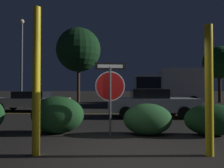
{
  "coord_description": "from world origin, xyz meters",
  "views": [
    {
      "loc": [
        -0.07,
        -4.79,
        1.4
      ],
      "look_at": [
        -0.56,
        4.78,
        1.61
      ],
      "focal_mm": 35.0,
      "sensor_mm": 36.0,
      "label": 1
    }
  ],
  "objects_px": {
    "hedge_bush_2": "(147,119)",
    "tree_1": "(79,50)",
    "passing_car_1": "(30,101)",
    "passing_car_2": "(151,103)",
    "street_lamp": "(22,55)",
    "delivery_truck": "(168,86)",
    "yellow_pole_left": "(36,81)",
    "yellow_pole_right": "(209,90)",
    "hedge_bush_1": "(57,115)",
    "hedge_bush_3": "(212,120)",
    "stop_sign": "(110,85)",
    "tree_0": "(219,63)"
  },
  "relations": [
    {
      "from": "yellow_pole_left",
      "to": "hedge_bush_2",
      "type": "distance_m",
      "value": 3.52
    },
    {
      "from": "street_lamp",
      "to": "delivery_truck",
      "type": "bearing_deg",
      "value": 3.85
    },
    {
      "from": "hedge_bush_2",
      "to": "passing_car_1",
      "type": "distance_m",
      "value": 9.35
    },
    {
      "from": "passing_car_1",
      "to": "hedge_bush_2",
      "type": "bearing_deg",
      "value": -135.26
    },
    {
      "from": "yellow_pole_right",
      "to": "hedge_bush_1",
      "type": "xyz_separation_m",
      "value": [
        -3.87,
        2.09,
        -0.8
      ]
    },
    {
      "from": "hedge_bush_2",
      "to": "street_lamp",
      "type": "bearing_deg",
      "value": 129.84
    },
    {
      "from": "passing_car_1",
      "to": "street_lamp",
      "type": "height_order",
      "value": "street_lamp"
    },
    {
      "from": "hedge_bush_2",
      "to": "tree_1",
      "type": "distance_m",
      "value": 17.71
    },
    {
      "from": "hedge_bush_1",
      "to": "delivery_truck",
      "type": "bearing_deg",
      "value": 63.61
    },
    {
      "from": "passing_car_1",
      "to": "passing_car_2",
      "type": "bearing_deg",
      "value": -108.44
    },
    {
      "from": "tree_0",
      "to": "stop_sign",
      "type": "bearing_deg",
      "value": -122.05
    },
    {
      "from": "street_lamp",
      "to": "tree_1",
      "type": "xyz_separation_m",
      "value": [
        3.69,
        5.14,
        1.32
      ]
    },
    {
      "from": "street_lamp",
      "to": "hedge_bush_1",
      "type": "bearing_deg",
      "value": -59.72
    },
    {
      "from": "hedge_bush_2",
      "to": "passing_car_2",
      "type": "bearing_deg",
      "value": 81.39
    },
    {
      "from": "hedge_bush_1",
      "to": "street_lamp",
      "type": "relative_size",
      "value": 0.23
    },
    {
      "from": "delivery_truck",
      "to": "tree_0",
      "type": "xyz_separation_m",
      "value": [
        6.12,
        4.33,
        2.45
      ]
    },
    {
      "from": "yellow_pole_left",
      "to": "delivery_truck",
      "type": "xyz_separation_m",
      "value": [
        5.55,
        13.92,
        0.07
      ]
    },
    {
      "from": "stop_sign",
      "to": "delivery_truck",
      "type": "distance_m",
      "value": 12.68
    },
    {
      "from": "delivery_truck",
      "to": "hedge_bush_2",
      "type": "bearing_deg",
      "value": 165.19
    },
    {
      "from": "yellow_pole_left",
      "to": "yellow_pole_right",
      "type": "bearing_deg",
      "value": 2.55
    },
    {
      "from": "hedge_bush_2",
      "to": "passing_car_1",
      "type": "xyz_separation_m",
      "value": [
        -6.54,
        6.68,
        0.17
      ]
    },
    {
      "from": "hedge_bush_2",
      "to": "hedge_bush_1",
      "type": "bearing_deg",
      "value": 177.93
    },
    {
      "from": "hedge_bush_1",
      "to": "tree_1",
      "type": "relative_size",
      "value": 0.21
    },
    {
      "from": "stop_sign",
      "to": "street_lamp",
      "type": "distance_m",
      "value": 14.02
    },
    {
      "from": "yellow_pole_right",
      "to": "hedge_bush_2",
      "type": "height_order",
      "value": "yellow_pole_right"
    },
    {
      "from": "delivery_truck",
      "to": "tree_1",
      "type": "xyz_separation_m",
      "value": [
        -8.43,
        4.33,
        3.87
      ]
    },
    {
      "from": "yellow_pole_left",
      "to": "passing_car_2",
      "type": "bearing_deg",
      "value": 63.33
    },
    {
      "from": "delivery_truck",
      "to": "passing_car_1",
      "type": "bearing_deg",
      "value": 117.54
    },
    {
      "from": "hedge_bush_2",
      "to": "street_lamp",
      "type": "distance_m",
      "value": 14.73
    },
    {
      "from": "hedge_bush_3",
      "to": "tree_1",
      "type": "height_order",
      "value": "tree_1"
    },
    {
      "from": "passing_car_1",
      "to": "passing_car_2",
      "type": "height_order",
      "value": "passing_car_2"
    },
    {
      "from": "street_lamp",
      "to": "tree_0",
      "type": "bearing_deg",
      "value": 15.77
    },
    {
      "from": "yellow_pole_left",
      "to": "hedge_bush_2",
      "type": "height_order",
      "value": "yellow_pole_left"
    },
    {
      "from": "delivery_truck",
      "to": "street_lamp",
      "type": "distance_m",
      "value": 12.41
    },
    {
      "from": "hedge_bush_1",
      "to": "street_lamp",
      "type": "distance_m",
      "value": 13.07
    },
    {
      "from": "yellow_pole_left",
      "to": "hedge_bush_3",
      "type": "xyz_separation_m",
      "value": [
        4.47,
        2.13,
        -1.09
      ]
    },
    {
      "from": "hedge_bush_1",
      "to": "stop_sign",
      "type": "bearing_deg",
      "value": -11.25
    },
    {
      "from": "street_lamp",
      "to": "passing_car_2",
      "type": "bearing_deg",
      "value": -34.48
    },
    {
      "from": "stop_sign",
      "to": "delivery_truck",
      "type": "bearing_deg",
      "value": 61.71
    },
    {
      "from": "stop_sign",
      "to": "tree_1",
      "type": "xyz_separation_m",
      "value": [
        -4.32,
        16.32,
        4.01
      ]
    },
    {
      "from": "stop_sign",
      "to": "tree_0",
      "type": "xyz_separation_m",
      "value": [
        10.22,
        16.33,
        2.58
      ]
    },
    {
      "from": "delivery_truck",
      "to": "tree_0",
      "type": "relative_size",
      "value": 0.99
    },
    {
      "from": "passing_car_2",
      "to": "passing_car_1",
      "type": "bearing_deg",
      "value": -111.3
    },
    {
      "from": "passing_car_2",
      "to": "hedge_bush_2",
      "type": "bearing_deg",
      "value": -11.11
    },
    {
      "from": "hedge_bush_2",
      "to": "passing_car_2",
      "type": "distance_m",
      "value": 4.29
    },
    {
      "from": "yellow_pole_right",
      "to": "delivery_truck",
      "type": "relative_size",
      "value": 0.48
    },
    {
      "from": "yellow_pole_left",
      "to": "passing_car_2",
      "type": "xyz_separation_m",
      "value": [
        3.21,
        6.39,
        -0.86
      ]
    },
    {
      "from": "yellow_pole_left",
      "to": "hedge_bush_2",
      "type": "xyz_separation_m",
      "value": [
        2.57,
        2.15,
        -1.09
      ]
    },
    {
      "from": "yellow_pole_left",
      "to": "tree_0",
      "type": "relative_size",
      "value": 0.55
    },
    {
      "from": "passing_car_1",
      "to": "passing_car_2",
      "type": "distance_m",
      "value": 7.58
    }
  ]
}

